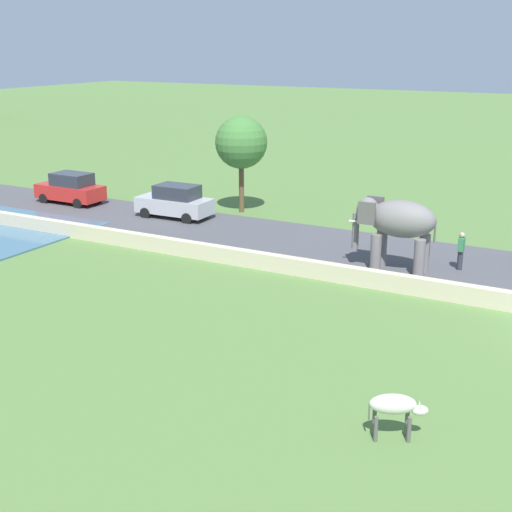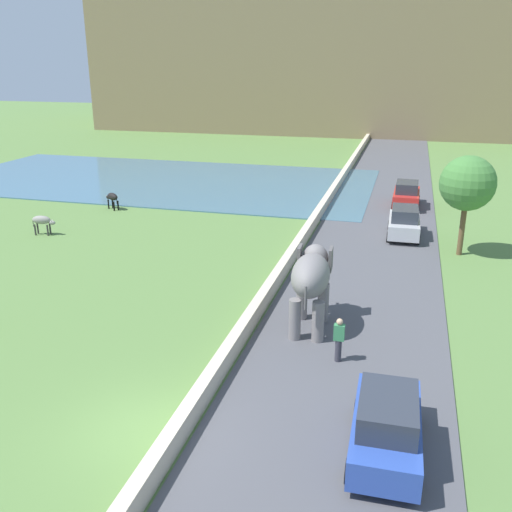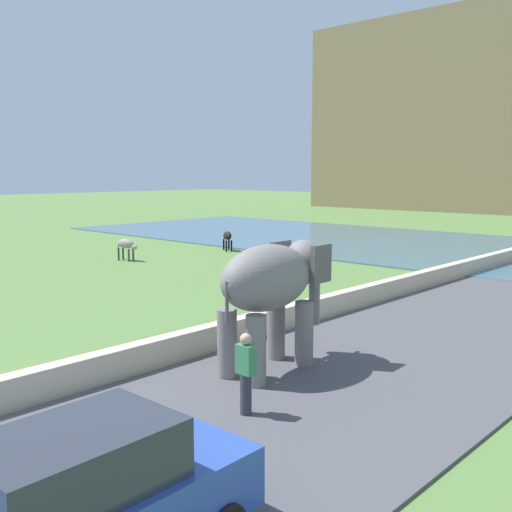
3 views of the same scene
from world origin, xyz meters
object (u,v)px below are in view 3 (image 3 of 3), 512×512
at_px(cow_black, 227,237).
at_px(elephant, 273,285).
at_px(person_beside_elephant, 246,373).
at_px(cow_grey, 126,245).
at_px(car_blue, 89,502).

bearing_deg(cow_black, elephant, -41.55).
xyz_separation_m(person_beside_elephant, cow_grey, (-18.52, 10.25, -0.04)).
xyz_separation_m(cow_black, cow_grey, (-0.99, -6.41, 0.00)).
bearing_deg(cow_black, person_beside_elephant, -43.53).
bearing_deg(car_blue, cow_grey, 144.17).
bearing_deg(car_blue, cow_black, 132.51).
relative_size(person_beside_elephant, car_blue, 0.40).
height_order(car_blue, cow_black, car_blue).
distance_m(elephant, cow_grey, 18.92).
height_order(cow_black, cow_grey, same).
height_order(elephant, cow_black, elephant).
xyz_separation_m(elephant, person_beside_elephant, (1.38, -2.33, -1.16)).
xyz_separation_m(elephant, car_blue, (3.16, -6.75, -1.14)).
distance_m(elephant, person_beside_elephant, 2.95).
relative_size(car_blue, cow_grey, 2.85).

